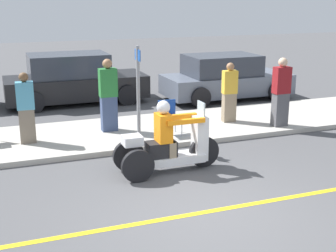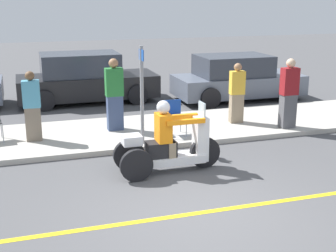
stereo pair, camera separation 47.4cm
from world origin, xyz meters
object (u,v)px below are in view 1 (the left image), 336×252
Objects in this scene: spectator_by_tree at (281,93)px; street_sign at (138,92)px; parked_car_lot_far at (74,80)px; parked_car_lot_center at (225,78)px; spectator_near_curb at (229,93)px; spectator_with_child at (108,97)px; folding_chair_set_back at (168,114)px; motorcycle_trike at (168,146)px; spectator_mid_group at (26,109)px.

street_sign is at bearing -177.18° from spectator_by_tree.
street_sign is at bearing -84.02° from parked_car_lot_far.
spectator_near_curb is at bearing -115.57° from parked_car_lot_center.
spectator_with_child is 1.54m from folding_chair_set_back.
spectator_by_tree reaches higher than parked_car_lot_center.
motorcycle_trike is 3.53m from spectator_mid_group.
motorcycle_trike is 2.58× the size of folding_chair_set_back.
spectator_by_tree is 2.96m from folding_chair_set_back.
folding_chair_set_back is at bearing -133.16° from parked_car_lot_center.
spectator_with_child is 1.39m from street_sign.
parked_car_lot_center is at bearing 31.11° from spectator_with_child.
spectator_by_tree reaches higher than spectator_near_curb.
parked_car_lot_far is (-3.35, 4.19, -0.13)m from spectator_near_curb.
parked_car_lot_far is at bearing 130.98° from spectator_by_tree.
parked_car_lot_center is at bearing 53.56° from motorcycle_trike.
spectator_with_child reaches higher than folding_chair_set_back.
spectator_mid_group is 2.56m from street_sign.
folding_chair_set_back is at bearing 28.83° from street_sign.
spectator_by_tree reaches higher than folding_chair_set_back.
spectator_mid_group is 0.91× the size of spectator_with_child.
folding_chair_set_back is 0.19× the size of parked_car_lot_far.
motorcycle_trike is 2.92m from spectator_with_child.
parked_car_lot_center is at bearing -13.11° from parked_car_lot_far.
spectator_near_curb is 3.41m from parked_car_lot_center.
spectator_mid_group is at bearing 171.33° from folding_chair_set_back.
spectator_mid_group reaches higher than folding_chair_set_back.
spectator_with_child is at bearing 175.17° from spectator_near_curb.
spectator_with_child reaches higher than parked_car_lot_center.
spectator_by_tree is 0.41× the size of parked_car_lot_center.
parked_car_lot_far is at bearing 166.89° from parked_car_lot_center.
spectator_near_curb is 5.13m from spectator_mid_group.
street_sign is (-3.82, -0.19, 0.35)m from spectator_by_tree.
spectator_mid_group is 3.27m from folding_chair_set_back.
parked_car_lot_far is (-1.44, 4.72, 0.12)m from folding_chair_set_back.
parked_car_lot_far is (-4.82, 1.12, 0.05)m from parked_car_lot_center.
parked_car_lot_far reaches higher than folding_chair_set_back.
motorcycle_trike is 3.74m from spectator_near_curb.
parked_car_lot_far is at bearing 67.18° from spectator_mid_group.
spectator_by_tree is at bearing 2.82° from street_sign.
parked_car_lot_far is at bearing 92.63° from spectator_with_child.
parked_car_lot_center reaches higher than folding_chair_set_back.
motorcycle_trike is at bearing -126.44° from parked_car_lot_center.
folding_chair_set_back is 1.24m from street_sign.
spectator_with_child is at bearing 165.21° from spectator_by_tree.
parked_car_lot_center is (3.38, 3.60, 0.07)m from folding_chair_set_back.
street_sign is at bearing -136.23° from parked_car_lot_center.
parked_car_lot_far is at bearing 106.98° from folding_chair_set_back.
spectator_by_tree is 4.33m from spectator_with_child.
parked_car_lot_center is at bearing 43.77° from street_sign.
spectator_by_tree is 3.94m from parked_car_lot_center.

